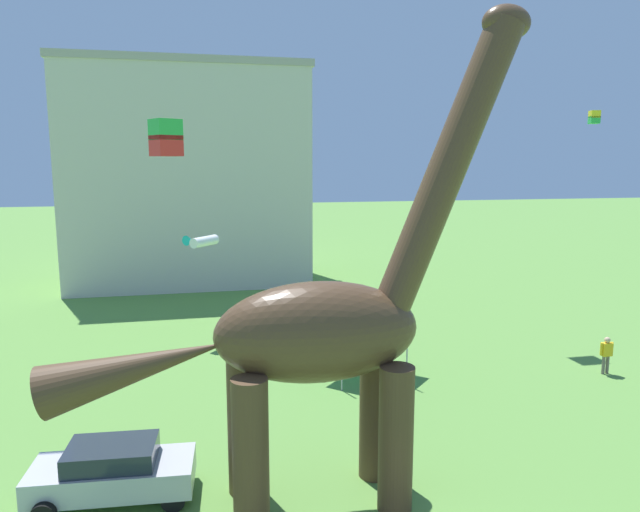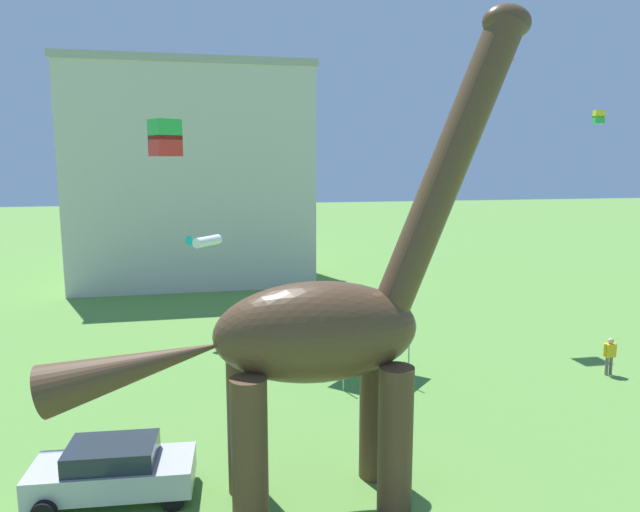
% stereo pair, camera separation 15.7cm
% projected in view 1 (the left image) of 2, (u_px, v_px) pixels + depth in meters
% --- Properties ---
extents(dinosaur_sculpture, '(12.25, 2.59, 12.80)m').
position_uv_depth(dinosaur_sculpture, '(315.00, 332.00, 14.76)').
color(dinosaur_sculpture, '#513823').
rests_on(dinosaur_sculpture, ground_plane).
extents(parked_sedan_left, '(4.33, 2.10, 1.55)m').
position_uv_depth(parked_sedan_left, '(113.00, 471.00, 15.40)').
color(parked_sedan_left, '#B7B7BC').
rests_on(parked_sedan_left, ground_plane).
extents(person_near_flyer, '(0.60, 0.27, 1.61)m').
position_uv_depth(person_near_flyer, '(606.00, 352.00, 24.61)').
color(person_near_flyer, '#6B6056').
rests_on(person_near_flyer, ground_plane).
extents(festival_canopy_tent, '(3.15, 3.15, 3.00)m').
position_uv_depth(festival_canopy_tent, '(365.00, 317.00, 24.13)').
color(festival_canopy_tent, '#B2B2B7').
rests_on(festival_canopy_tent, ground_plane).
extents(kite_mid_right, '(1.86, 1.80, 0.52)m').
position_uv_depth(kite_mid_right, '(201.00, 241.00, 29.25)').
color(kite_mid_right, white).
extents(kite_high_right, '(0.60, 0.60, 0.69)m').
position_uv_depth(kite_high_right, '(594.00, 117.00, 31.04)').
color(kite_high_right, yellow).
extents(kite_far_right, '(1.40, 1.04, 0.32)m').
position_uv_depth(kite_far_right, '(494.00, 63.00, 29.47)').
color(kite_far_right, red).
extents(kite_near_low, '(0.76, 0.76, 0.80)m').
position_uv_depth(kite_near_low, '(166.00, 138.00, 12.75)').
color(kite_near_low, green).
extents(background_building_block, '(17.32, 8.62, 15.88)m').
position_uv_depth(background_building_block, '(189.00, 176.00, 43.00)').
color(background_building_block, beige).
rests_on(background_building_block, ground_plane).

